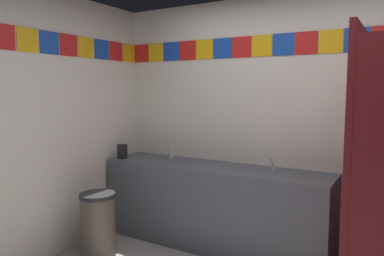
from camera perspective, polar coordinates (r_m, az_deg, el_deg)
name	(u,v)px	position (r m, az deg, el deg)	size (l,w,h in m)	color
wall_back	(294,124)	(3.69, 15.54, 0.55)	(3.87, 0.09, 2.52)	silver
wall_side	(17,128)	(3.53, -25.60, -0.06)	(0.09, 3.12, 2.52)	silver
vanity_counter	(213,205)	(3.82, 3.31, -11.91)	(2.34, 0.55, 0.83)	#4C515B
faucet_left	(170,154)	(4.07, -3.43, -4.09)	(0.04, 0.10, 0.14)	silver
faucet_right	(273,165)	(3.56, 12.46, -5.68)	(0.04, 0.10, 0.14)	silver
soap_dispenser	(122,151)	(4.17, -10.80, -3.59)	(0.09, 0.09, 0.16)	black
stall_divider	(384,190)	(2.59, 27.79, -8.50)	(0.92, 1.47, 1.96)	maroon
trash_bin	(98,225)	(3.74, -14.42, -14.39)	(0.34, 0.34, 0.62)	brown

